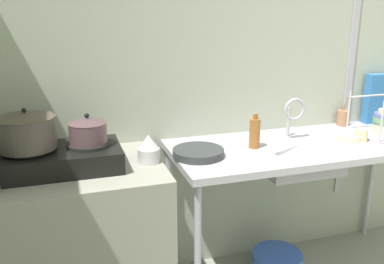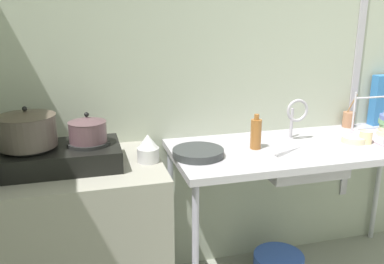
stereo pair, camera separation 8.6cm
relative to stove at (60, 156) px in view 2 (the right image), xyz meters
The scene contains 15 objects.
wall_back 1.86m from the stove, 12.04° to the left, with size 5.55×0.10×2.54m, color #A3AA96.
wall_metal_strip 2.01m from the stove, ahead, with size 0.05×0.01×2.03m, color #A9A4AD.
counter_concrete 0.52m from the stove, behind, with size 1.05×0.66×0.92m, color gray.
counter_sink 1.42m from the stove, ahead, with size 1.65×0.66×0.92m.
stove is the anchor object (origin of this frame).
pot_on_left_burner 0.21m from the stove, behind, with size 0.28×0.28×0.20m.
pot_on_right_burner 0.20m from the stove, ahead, with size 0.19×0.19×0.15m.
percolator 0.44m from the stove, ahead, with size 0.12×0.12×0.15m.
sink_basin 1.38m from the stove, ahead, with size 0.48×0.30×0.17m, color #A9A4AD.
faucet 1.39m from the stove, ahead, with size 0.14×0.08×0.26m.
frying_pan 0.72m from the stove, ahead, with size 0.28×0.28×0.04m, color #303334.
cup_by_rack 1.76m from the stove, ahead, with size 0.07×0.07×0.07m, color beige.
small_bowl_on_drainboard 1.70m from the stove, ahead, with size 0.14×0.14×0.04m, color beige.
bottle_by_sink 1.08m from the stove, ahead, with size 0.06×0.06×0.20m.
utensil_jar 1.89m from the stove, ahead, with size 0.08×0.08×0.23m.
Camera 2 is at (-1.67, -0.53, 1.69)m, focal length 38.68 mm.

